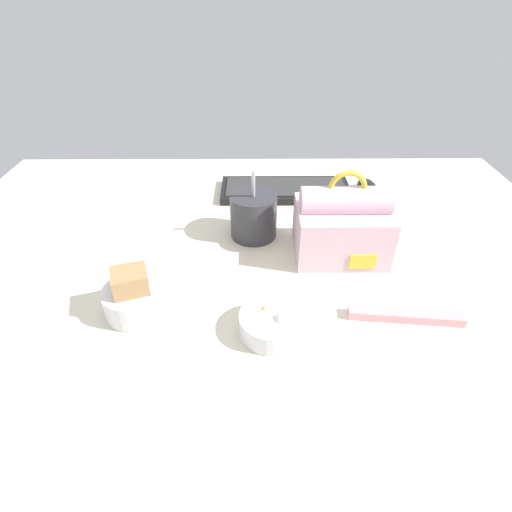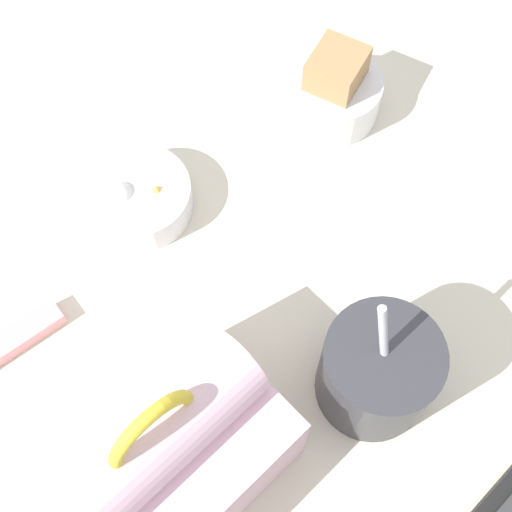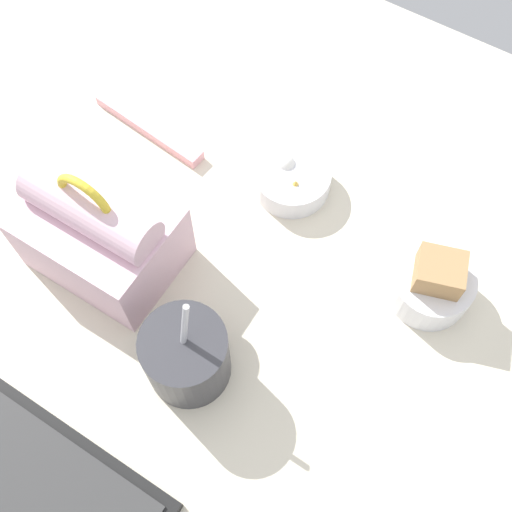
{
  "view_description": "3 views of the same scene",
  "coord_description": "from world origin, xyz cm",
  "px_view_note": "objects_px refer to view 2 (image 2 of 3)",
  "views": [
    {
      "loc": [
        -0.44,
        -60.84,
        49.43
      ],
      "look_at": [
        -0.02,
        -2.37,
        7.0
      ],
      "focal_mm": 28.0,
      "sensor_mm": 36.0,
      "label": 1
    },
    {
      "loc": [
        19.4,
        18.0,
        64.94
      ],
      "look_at": [
        -0.02,
        -2.37,
        7.0
      ],
      "focal_mm": 50.0,
      "sensor_mm": 36.0,
      "label": 2
    },
    {
      "loc": [
        -18.44,
        27.06,
        76.78
      ],
      "look_at": [
        -0.02,
        -2.37,
        7.0
      ],
      "focal_mm": 45.0,
      "sensor_mm": 36.0,
      "label": 3
    }
  ],
  "objects_px": {
    "bento_bowl_sandwich": "(333,91)",
    "bento_bowl_snacks": "(140,197)",
    "lunch_bag": "(165,452)",
    "soup_cup": "(381,368)"
  },
  "relations": [
    {
      "from": "lunch_bag",
      "to": "bento_bowl_snacks",
      "type": "distance_m",
      "value": 0.26
    },
    {
      "from": "lunch_bag",
      "to": "soup_cup",
      "type": "bearing_deg",
      "value": 158.72
    },
    {
      "from": "bento_bowl_sandwich",
      "to": "lunch_bag",
      "type": "bearing_deg",
      "value": 24.52
    },
    {
      "from": "soup_cup",
      "to": "bento_bowl_snacks",
      "type": "relative_size",
      "value": 1.52
    },
    {
      "from": "soup_cup",
      "to": "bento_bowl_sandwich",
      "type": "xyz_separation_m",
      "value": [
        -0.19,
        -0.24,
        -0.02
      ]
    },
    {
      "from": "soup_cup",
      "to": "bento_bowl_sandwich",
      "type": "height_order",
      "value": "soup_cup"
    },
    {
      "from": "lunch_bag",
      "to": "bento_bowl_snacks",
      "type": "height_order",
      "value": "lunch_bag"
    },
    {
      "from": "bento_bowl_sandwich",
      "to": "bento_bowl_snacks",
      "type": "height_order",
      "value": "bento_bowl_sandwich"
    },
    {
      "from": "lunch_bag",
      "to": "bento_bowl_sandwich",
      "type": "relative_size",
      "value": 1.78
    },
    {
      "from": "soup_cup",
      "to": "bento_bowl_snacks",
      "type": "bearing_deg",
      "value": -83.52
    }
  ]
}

